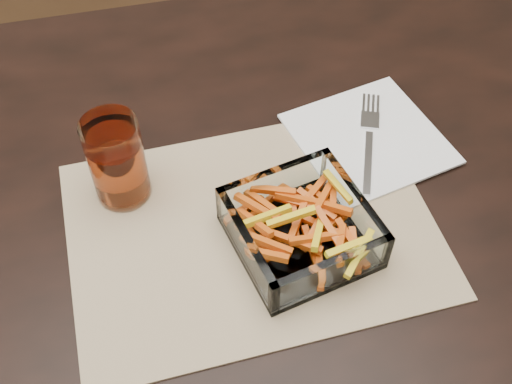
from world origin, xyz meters
TOP-DOWN VIEW (x-y plane):
  - dining_table at (0.00, 0.00)m, footprint 1.60×0.90m
  - placemat at (0.04, -0.05)m, footprint 0.46×0.34m
  - glass_bowl at (0.09, -0.09)m, footprint 0.18×0.18m
  - tumbler at (-0.11, 0.04)m, footprint 0.07×0.07m
  - napkin at (0.23, 0.06)m, footprint 0.22×0.22m
  - fork at (0.23, 0.05)m, footprint 0.09×0.18m

SIDE VIEW (x-z plane):
  - dining_table at x=0.00m, z-range 0.29..1.04m
  - placemat at x=0.04m, z-range 0.75..0.75m
  - napkin at x=0.23m, z-range 0.75..0.76m
  - fork at x=0.23m, z-range 0.76..0.76m
  - glass_bowl at x=0.09m, z-range 0.75..0.81m
  - tumbler at x=-0.11m, z-range 0.75..0.87m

